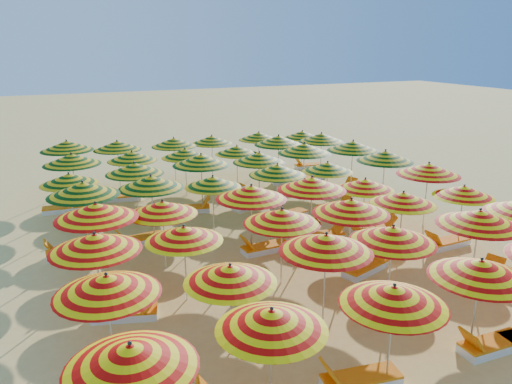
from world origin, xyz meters
The scene contains 71 objects.
ground centered at (0.00, 0.00, 0.00)m, with size 120.00×120.00×0.00m, color #EFC46A.
umbrella_0 centered at (-6.26, -8.67, 2.09)m, with size 2.45×2.45×2.37m.
umbrella_1 centered at (-3.63, -8.47, 2.01)m, with size 2.82×2.82×2.29m.
umbrella_2 centered at (-1.02, -8.74, 2.07)m, with size 2.86×2.86×2.36m.
umbrella_3 centered at (1.48, -8.61, 2.13)m, with size 2.87×2.87×2.42m.
umbrella_6 centered at (-6.28, -5.99, 2.12)m, with size 2.78×2.78×2.41m.
umbrella_7 centered at (-3.64, -6.32, 1.99)m, with size 2.61×2.61×2.26m.
umbrella_8 centered at (-1.00, -6.10, 2.21)m, with size 2.68×2.68×2.51m.
umbrella_9 centered at (1.00, -6.17, 2.15)m, with size 2.53×2.53×2.44m.
umbrella_10 centered at (3.94, -6.27, 2.22)m, with size 2.41×2.41×2.52m.
umbrella_12 centered at (-6.24, -3.63, 2.17)m, with size 2.63×2.63×2.46m.
umbrella_13 centered at (-3.92, -3.53, 2.00)m, with size 2.29×2.29×2.27m.
umbrella_14 centered at (-1.01, -3.68, 2.13)m, with size 2.35×2.35×2.42m.
umbrella_15 centered at (1.21, -3.93, 2.21)m, with size 2.61×2.61×2.52m.
umbrella_16 centered at (3.58, -3.47, 2.04)m, with size 2.77×2.77×2.32m.
umbrella_17 centered at (6.21, -3.51, 1.97)m, with size 2.74×2.74×2.24m.
umbrella_18 centered at (-5.95, -1.40, 2.26)m, with size 3.16×3.16×2.57m.
umbrella_19 centered at (-3.96, -1.26, 2.05)m, with size 2.25×2.25×2.33m.
umbrella_20 centered at (-1.00, -1.39, 2.23)m, with size 2.49×2.49×2.53m.
umbrella_21 centered at (1.32, -1.35, 2.25)m, with size 2.57×2.57×2.56m.
umbrella_22 centered at (3.53, -1.43, 2.00)m, with size 2.65×2.65×2.27m.
umbrella_23 centered at (6.43, -1.47, 2.28)m, with size 3.20×3.20×2.60m.
umbrella_24 centered at (-6.07, 1.15, 2.26)m, with size 2.57×2.57×2.56m.
umbrella_25 centered at (-3.74, 1.35, 2.19)m, with size 2.53×2.53×2.49m.
umbrella_26 centered at (-1.46, 1.19, 1.99)m, with size 2.29×2.29×2.26m.
umbrella_27 centered at (1.30, 1.34, 2.13)m, with size 3.00×3.00×2.42m.
umbrella_28 centered at (3.69, 1.44, 1.98)m, with size 2.69×2.69×2.26m.
umbrella_29 centered at (6.34, 1.08, 2.29)m, with size 2.72×2.72×2.60m.
umbrella_30 centered at (-6.37, 3.62, 2.03)m, with size 2.56×2.56×2.30m.
umbrella_31 centered at (-3.89, 3.68, 2.17)m, with size 2.60×2.60×2.47m.
umbrella_32 centered at (-1.11, 3.68, 2.26)m, with size 2.74×2.74×2.57m.
umbrella_33 centered at (1.46, 3.47, 2.17)m, with size 2.51×2.51×2.47m.
umbrella_34 centered at (3.89, 3.82, 2.30)m, with size 2.91×2.91×2.62m.
umbrella_35 centered at (6.31, 3.46, 2.29)m, with size 3.26×3.26×2.61m.
umbrella_36 centered at (-6.07, 6.08, 2.24)m, with size 2.49×2.49×2.55m.
umbrella_37 centered at (-3.50, 6.41, 2.07)m, with size 2.74×2.74×2.35m.
umbrella_38 centered at (-1.10, 6.17, 2.05)m, with size 2.76×2.76×2.33m.
umbrella_39 centered at (1.45, 6.08, 2.00)m, with size 2.78×2.78×2.28m.
umbrella_40 centered at (3.71, 6.12, 2.30)m, with size 2.89×2.89×2.61m.
umbrella_41 centered at (6.26, 6.25, 2.23)m, with size 2.71×2.71×2.53m.
umbrella_42 centered at (-6.08, 8.89, 2.30)m, with size 2.79×2.79×2.62m.
umbrella_43 centered at (-3.78, 8.72, 2.16)m, with size 2.35×2.35×2.46m.
umbrella_44 centered at (-1.00, 8.56, 2.13)m, with size 2.92×2.92×2.42m.
umbrella_45 centered at (1.10, 8.80, 2.06)m, with size 2.30×2.30×2.34m.
umbrella_46 centered at (3.79, 8.72, 2.07)m, with size 2.53×2.53×2.35m.
umbrella_47 centered at (6.36, 8.48, 2.00)m, with size 2.75×2.75×2.28m.
lounger_2 centered at (-1.61, -8.59, 0.15)m, with size 1.79×0.81×0.69m.
lounger_3 centered at (1.98, -8.79, 0.15)m, with size 1.75×0.63×0.69m.
lounger_5 centered at (4.54, -6.17, 0.15)m, with size 1.83×1.05×0.69m.
lounger_6 centered at (-5.64, -3.83, 0.15)m, with size 1.83×1.04×0.69m.
lounger_7 centered at (1.80, -4.08, 0.15)m, with size 1.83×1.10×0.69m.
lounger_8 centered at (5.61, -3.57, 0.15)m, with size 1.76×0.66×0.69m.
lounger_9 centered at (-0.50, -1.36, 0.15)m, with size 1.76×0.68×0.69m.
lounger_10 centered at (1.92, -1.20, 0.15)m, with size 1.79×0.78×0.69m.
lounger_11 centered at (4.12, -1.34, 0.15)m, with size 1.83×1.10×0.69m.
lounger_12 centered at (-6.67, 0.94, 0.15)m, with size 1.75×0.64×0.69m.
lounger_13 centered at (-4.33, 1.14, 0.15)m, with size 1.79×0.80×0.69m.
lounger_14 centered at (1.80, 1.35, 0.15)m, with size 1.82×0.97×0.69m.
lounger_15 centered at (4.29, 1.57, 0.15)m, with size 1.79×0.78×0.69m.
lounger_16 centered at (5.84, 0.88, 0.15)m, with size 1.83×1.10×0.69m.
lounger_17 centered at (-4.48, 3.92, 0.15)m, with size 1.75×0.63×0.69m.
lounger_18 centered at (-1.62, 3.77, 0.15)m, with size 1.82×1.03×0.69m.
lounger_19 centered at (0.87, 3.23, 0.15)m, with size 1.83×1.15×0.69m.
lounger_20 centered at (5.81, 3.47, 0.15)m, with size 1.82×1.03×0.69m.
lounger_21 centered at (-6.57, 5.98, 0.15)m, with size 1.77×0.72×0.69m.
lounger_22 centered at (-4.09, 6.62, 0.15)m, with size 1.81×0.90×0.69m.
lounger_23 centered at (0.85, 6.04, 0.15)m, with size 1.80×0.82×0.69m.
lounger_24 centered at (4.30, 5.98, 0.15)m, with size 1.82×1.03×0.69m.
lounger_25 centered at (5.75, 6.19, 0.15)m, with size 1.83×1.15×0.69m.
lounger_26 centered at (6.86, 8.49, 0.15)m, with size 1.79×0.79×0.69m.
beachgoer_a centered at (0.76, 0.25, 0.76)m, with size 0.56×0.37×1.53m, color tan.
Camera 1 is at (-7.21, -15.90, 7.00)m, focal length 35.00 mm.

